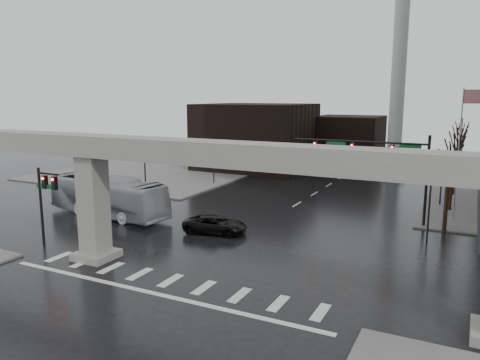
{
  "coord_description": "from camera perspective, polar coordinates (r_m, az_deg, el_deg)",
  "views": [
    {
      "loc": [
        16.13,
        -23.55,
        11.35
      ],
      "look_at": [
        -0.68,
        9.99,
        4.5
      ],
      "focal_mm": 35.0,
      "sensor_mm": 36.0,
      "label": 1
    }
  ],
  "objects": [
    {
      "name": "building_far_left",
      "position": [
        72.42,
        1.94,
        5.31
      ],
      "size": [
        16.0,
        14.0,
        10.0
      ],
      "primitive_type": "cube",
      "color": "black",
      "rests_on": "ground"
    },
    {
      "name": "ground",
      "position": [
        30.72,
        -7.37,
        -11.43
      ],
      "size": [
        160.0,
        160.0,
        0.0
      ],
      "primitive_type": "plane",
      "color": "black",
      "rests_on": "ground"
    },
    {
      "name": "lamp_right_1",
      "position": [
        52.22,
        23.42,
        0.81
      ],
      "size": [
        1.22,
        0.32,
        5.11
      ],
      "color": "black",
      "rests_on": "ground"
    },
    {
      "name": "building_far_mid",
      "position": [
        78.04,
        13.12,
        4.67
      ],
      "size": [
        10.0,
        10.0,
        8.0
      ],
      "primitive_type": "cube",
      "color": "black",
      "rests_on": "ground"
    },
    {
      "name": "tree_right_3",
      "position": [
        66.12,
        25.03,
        2.1
      ],
      "size": [
        1.11,
        1.66,
        8.02
      ],
      "color": "black",
      "rests_on": "ground"
    },
    {
      "name": "tree_right_2",
      "position": [
        58.21,
        24.76,
        1.06
      ],
      "size": [
        1.1,
        1.63,
        7.85
      ],
      "color": "black",
      "rests_on": "ground"
    },
    {
      "name": "lamp_left_1",
      "position": [
        59.98,
        -3.24,
        2.78
      ],
      "size": [
        1.22,
        0.32,
        5.11
      ],
      "color": "black",
      "rests_on": "ground"
    },
    {
      "name": "lamp_right_2",
      "position": [
        66.08,
        24.17,
        2.59
      ],
      "size": [
        1.22,
        0.32,
        5.11
      ],
      "color": "black",
      "rests_on": "ground"
    },
    {
      "name": "tree_right_0",
      "position": [
        42.47,
        23.91,
        -2.19
      ],
      "size": [
        1.09,
        1.58,
        7.5
      ],
      "color": "black",
      "rests_on": "ground"
    },
    {
      "name": "flagpole_assembly",
      "position": [
        45.72,
        25.56,
        4.54
      ],
      "size": [
        2.06,
        0.12,
        12.0
      ],
      "color": "silver",
      "rests_on": "ground"
    },
    {
      "name": "lamp_right_0",
      "position": [
        38.46,
        22.13,
        -2.25
      ],
      "size": [
        1.22,
        0.32,
        5.11
      ],
      "color": "black",
      "rests_on": "ground"
    },
    {
      "name": "signal_mast_arm",
      "position": [
        43.3,
        16.93,
        2.57
      ],
      "size": [
        12.12,
        0.43,
        8.0
      ],
      "color": "black",
      "rests_on": "ground"
    },
    {
      "name": "tree_right_4",
      "position": [
        74.05,
        25.24,
        2.92
      ],
      "size": [
        1.12,
        1.69,
        8.19
      ],
      "color": "black",
      "rests_on": "ground"
    },
    {
      "name": "elevated_guideway",
      "position": [
        28.21,
        -5.56,
        1.18
      ],
      "size": [
        48.0,
        2.6,
        8.7
      ],
      "color": "#999791",
      "rests_on": "ground"
    },
    {
      "name": "pickup_truck",
      "position": [
        39.05,
        -3.03,
        -5.44
      ],
      "size": [
        5.67,
        3.39,
        1.47
      ],
      "primitive_type": "imported",
      "rotation": [
        0.0,
        0.0,
        1.76
      ],
      "color": "black",
      "rests_on": "ground"
    },
    {
      "name": "lamp_left_2",
      "position": [
        72.37,
        2.29,
        4.09
      ],
      "size": [
        1.22,
        0.32,
        5.11
      ],
      "color": "black",
      "rests_on": "ground"
    },
    {
      "name": "sidewalk_nw",
      "position": [
        73.81,
        -8.55,
        1.44
      ],
      "size": [
        28.0,
        36.0,
        0.15
      ],
      "primitive_type": "cube",
      "color": "slate",
      "rests_on": "ground"
    },
    {
      "name": "signal_left_pole",
      "position": [
        37.91,
        -22.65,
        -1.53
      ],
      "size": [
        2.3,
        0.3,
        6.0
      ],
      "color": "black",
      "rests_on": "ground"
    },
    {
      "name": "city_bus",
      "position": [
        46.02,
        -15.84,
        -1.93
      ],
      "size": [
        13.76,
        4.9,
        3.75
      ],
      "primitive_type": "imported",
      "rotation": [
        0.0,
        0.0,
        1.44
      ],
      "color": "#ADAEB2",
      "rests_on": "ground"
    },
    {
      "name": "lamp_left_0",
      "position": [
        48.48,
        -11.49,
        0.79
      ],
      "size": [
        1.22,
        0.32,
        5.11
      ],
      "color": "black",
      "rests_on": "ground"
    },
    {
      "name": "tree_right_1",
      "position": [
        50.32,
        24.4,
        -0.31
      ],
      "size": [
        1.09,
        1.61,
        7.67
      ],
      "color": "black",
      "rests_on": "ground"
    },
    {
      "name": "smokestack",
      "position": [
        70.32,
        18.72,
        11.44
      ],
      "size": [
        3.6,
        3.6,
        30.0
      ],
      "color": "#B8B8B4",
      "rests_on": "ground"
    }
  ]
}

